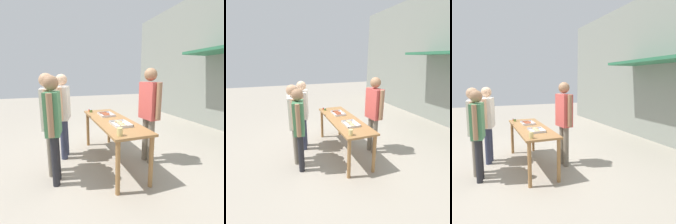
% 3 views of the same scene
% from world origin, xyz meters
% --- Properties ---
extents(ground_plane, '(24.00, 24.00, 0.00)m').
position_xyz_m(ground_plane, '(0.00, 0.00, 0.00)').
color(ground_plane, '#A39989').
extents(serving_table, '(2.11, 0.68, 0.87)m').
position_xyz_m(serving_table, '(0.00, 0.00, 0.75)').
color(serving_table, olive).
rests_on(serving_table, ground).
extents(food_tray_sausages, '(0.42, 0.28, 0.04)m').
position_xyz_m(food_tray_sausages, '(-0.41, 0.01, 0.88)').
color(food_tray_sausages, silver).
rests_on(food_tray_sausages, serving_table).
extents(food_tray_buns, '(0.41, 0.30, 0.06)m').
position_xyz_m(food_tray_buns, '(0.41, 0.01, 0.89)').
color(food_tray_buns, silver).
rests_on(food_tray_buns, serving_table).
extents(condiment_jar_mustard, '(0.07, 0.07, 0.07)m').
position_xyz_m(condiment_jar_mustard, '(-0.92, -0.22, 0.90)').
color(condiment_jar_mustard, '#B22319').
rests_on(condiment_jar_mustard, serving_table).
extents(condiment_jar_ketchup, '(0.07, 0.07, 0.07)m').
position_xyz_m(condiment_jar_ketchup, '(-0.83, -0.22, 0.90)').
color(condiment_jar_ketchup, '#567A38').
rests_on(condiment_jar_ketchup, serving_table).
extents(beer_cup, '(0.08, 0.08, 0.12)m').
position_xyz_m(beer_cup, '(0.91, -0.22, 0.93)').
color(beer_cup, '#DBC67A').
rests_on(beer_cup, serving_table).
extents(person_server_behind_table, '(0.58, 0.27, 1.85)m').
position_xyz_m(person_server_behind_table, '(0.24, 0.68, 1.12)').
color(person_server_behind_table, '#756B5B').
rests_on(person_server_behind_table, ground).
extents(person_customer_holding_hotdog, '(0.62, 0.35, 1.74)m').
position_xyz_m(person_customer_holding_hotdog, '(-0.53, -0.87, 1.03)').
color(person_customer_holding_hotdog, '#333851').
rests_on(person_customer_holding_hotdog, ground).
extents(person_customer_with_cup, '(0.53, 0.27, 1.71)m').
position_xyz_m(person_customer_with_cup, '(0.37, -1.08, 1.04)').
color(person_customer_with_cup, '#232328').
rests_on(person_customer_with_cup, ground).
extents(person_customer_waiting_in_line, '(0.57, 0.24, 1.75)m').
position_xyz_m(person_customer_waiting_in_line, '(0.06, -1.15, 1.05)').
color(person_customer_waiting_in_line, '#756B5B').
rests_on(person_customer_waiting_in_line, ground).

